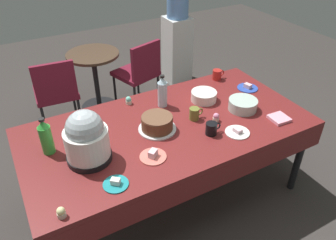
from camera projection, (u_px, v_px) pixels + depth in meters
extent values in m
plane|color=#383330|center=(168.00, 193.00, 2.97)|extent=(9.00, 9.00, 0.00)
cube|color=maroon|center=(168.00, 127.00, 2.56)|extent=(2.20, 1.10, 0.04)
cylinder|color=black|center=(299.00, 157.00, 2.83)|extent=(0.06, 0.06, 0.71)
cylinder|color=black|center=(31.00, 171.00, 2.70)|extent=(0.06, 0.06, 0.71)
cylinder|color=black|center=(231.00, 106.00, 3.51)|extent=(0.06, 0.06, 0.71)
cube|color=maroon|center=(207.00, 182.00, 2.22)|extent=(2.20, 0.01, 0.18)
cube|color=maroon|center=(139.00, 107.00, 3.01)|extent=(2.20, 0.01, 0.18)
cylinder|color=silver|center=(157.00, 129.00, 2.50)|extent=(0.29, 0.29, 0.01)
cylinder|color=brown|center=(157.00, 123.00, 2.47)|extent=(0.24, 0.24, 0.10)
cylinder|color=brown|center=(157.00, 117.00, 2.44)|extent=(0.23, 0.23, 0.01)
cylinder|color=black|center=(90.00, 157.00, 2.21)|extent=(0.30, 0.30, 0.04)
cylinder|color=white|center=(87.00, 143.00, 2.15)|extent=(0.29, 0.29, 0.19)
sphere|color=#B2BCC1|center=(85.00, 129.00, 2.08)|extent=(0.25, 0.25, 0.25)
cylinder|color=#B2C6BC|center=(243.00, 105.00, 2.71)|extent=(0.23, 0.23, 0.09)
cylinder|color=silver|center=(204.00, 96.00, 2.83)|extent=(0.22, 0.22, 0.08)
cylinder|color=white|center=(237.00, 132.00, 2.46)|extent=(0.18, 0.18, 0.01)
cube|color=beige|center=(238.00, 130.00, 2.45)|extent=(0.05, 0.07, 0.03)
cylinder|color=#2D4CB2|center=(247.00, 88.00, 3.02)|extent=(0.19, 0.19, 0.01)
cube|color=beige|center=(248.00, 86.00, 3.01)|extent=(0.06, 0.07, 0.04)
cylinder|color=#E07266|center=(153.00, 157.00, 2.24)|extent=(0.18, 0.18, 0.01)
cube|color=beige|center=(153.00, 153.00, 2.22)|extent=(0.08, 0.07, 0.05)
cylinder|color=teal|center=(116.00, 184.00, 2.03)|extent=(0.16, 0.16, 0.01)
cube|color=white|center=(115.00, 181.00, 2.01)|extent=(0.07, 0.07, 0.04)
cylinder|color=beige|center=(87.00, 116.00, 2.64)|extent=(0.16, 0.16, 0.01)
cube|color=brown|center=(86.00, 114.00, 2.63)|extent=(0.06, 0.07, 0.03)
cylinder|color=beige|center=(129.00, 102.00, 2.80)|extent=(0.05, 0.05, 0.03)
sphere|color=#6BC6B2|center=(128.00, 99.00, 2.78)|extent=(0.05, 0.05, 0.05)
cylinder|color=beige|center=(216.00, 119.00, 2.59)|extent=(0.05, 0.05, 0.03)
sphere|color=pink|center=(216.00, 116.00, 2.57)|extent=(0.05, 0.05, 0.05)
cylinder|color=beige|center=(62.00, 215.00, 1.82)|extent=(0.05, 0.05, 0.03)
sphere|color=beige|center=(61.00, 211.00, 1.80)|extent=(0.05, 0.05, 0.05)
cylinder|color=silver|center=(162.00, 94.00, 2.72)|extent=(0.08, 0.08, 0.21)
cone|color=silver|center=(162.00, 80.00, 2.65)|extent=(0.07, 0.07, 0.05)
cylinder|color=black|center=(162.00, 76.00, 2.63)|extent=(0.04, 0.04, 0.02)
cylinder|color=green|center=(47.00, 140.00, 2.23)|extent=(0.08, 0.08, 0.21)
cone|color=green|center=(42.00, 124.00, 2.15)|extent=(0.08, 0.08, 0.05)
cylinder|color=black|center=(41.00, 120.00, 2.13)|extent=(0.04, 0.04, 0.02)
cylinder|color=#B2231E|center=(217.00, 75.00, 3.15)|extent=(0.08, 0.08, 0.09)
torus|color=#B2231E|center=(222.00, 73.00, 3.16)|extent=(0.06, 0.01, 0.06)
cylinder|color=black|center=(211.00, 129.00, 2.43)|extent=(0.08, 0.08, 0.09)
torus|color=black|center=(217.00, 126.00, 2.45)|extent=(0.06, 0.01, 0.06)
cylinder|color=olive|center=(194.00, 114.00, 2.59)|extent=(0.08, 0.08, 0.10)
torus|color=olive|center=(200.00, 111.00, 2.61)|extent=(0.06, 0.01, 0.06)
cube|color=pink|center=(279.00, 118.00, 2.60)|extent=(0.15, 0.15, 0.02)
cube|color=maroon|center=(56.00, 92.00, 3.62)|extent=(0.47, 0.47, 0.05)
cube|color=maroon|center=(55.00, 82.00, 3.34)|extent=(0.42, 0.07, 0.40)
cylinder|color=black|center=(74.00, 98.00, 3.95)|extent=(0.03, 0.03, 0.40)
cylinder|color=black|center=(40.00, 105.00, 3.83)|extent=(0.03, 0.03, 0.40)
cylinder|color=black|center=(80.00, 114.00, 3.67)|extent=(0.03, 0.03, 0.40)
cylinder|color=black|center=(45.00, 122.00, 3.54)|extent=(0.03, 0.03, 0.40)
cube|color=maroon|center=(136.00, 73.00, 4.00)|extent=(0.55, 0.55, 0.05)
cube|color=maroon|center=(146.00, 61.00, 3.76)|extent=(0.41, 0.16, 0.40)
cylinder|color=black|center=(138.00, 80.00, 4.35)|extent=(0.04, 0.04, 0.40)
cylinder|color=black|center=(115.00, 90.00, 4.12)|extent=(0.04, 0.04, 0.40)
cylinder|color=black|center=(158.00, 89.00, 4.13)|extent=(0.04, 0.04, 0.40)
cylinder|color=black|center=(135.00, 101.00, 3.90)|extent=(0.04, 0.04, 0.40)
cylinder|color=#473323|center=(93.00, 54.00, 3.77)|extent=(0.60, 0.60, 0.03)
cylinder|color=black|center=(96.00, 82.00, 3.97)|extent=(0.06, 0.06, 0.67)
cylinder|color=black|center=(100.00, 106.00, 4.16)|extent=(0.44, 0.44, 0.02)
cube|color=silver|center=(177.00, 50.00, 4.52)|extent=(0.32, 0.32, 0.90)
cylinder|color=#6699D8|center=(178.00, 4.00, 4.16)|extent=(0.28, 0.28, 0.34)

